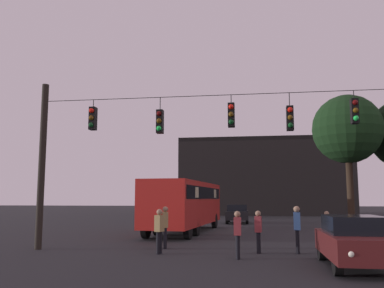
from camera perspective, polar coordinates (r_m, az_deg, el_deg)
ground_plane at (r=28.78m, az=6.25°, el=-11.55°), size 168.00×168.00×0.00m
overhead_signal_span at (r=16.11m, az=4.34°, el=-0.46°), size 15.35×0.44×6.84m
city_bus at (r=25.36m, az=-0.87°, el=-7.92°), size 3.29×11.15×3.00m
car_near_right at (r=13.57m, az=21.65°, el=-12.28°), size 1.87×4.36×1.52m
car_far_left at (r=34.99m, az=6.28°, el=-9.52°), size 1.88×4.37×1.52m
pedestrian_crossing_left at (r=16.05m, az=9.15°, el=-11.56°), size 0.28×0.39×1.58m
pedestrian_crossing_center at (r=16.23m, az=14.32°, el=-10.98°), size 0.27×0.38×1.76m
pedestrian_crossing_right at (r=18.18m, az=18.19°, el=-10.93°), size 0.31×0.40×1.52m
pedestrian_near_bus at (r=14.48m, az=6.32°, el=-11.98°), size 0.25×0.36×1.61m
pedestrian_trailing at (r=17.37m, az=-3.72°, el=-11.05°), size 0.31×0.40×1.71m
pedestrian_far_side at (r=15.73m, az=-4.54°, el=-11.57°), size 0.33×0.41×1.64m
corner_building at (r=55.27m, az=9.91°, el=-4.63°), size 20.88×11.55×9.45m
tree_left_silhouette at (r=32.04m, az=20.67°, el=1.88°), size 5.00×5.00×9.55m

